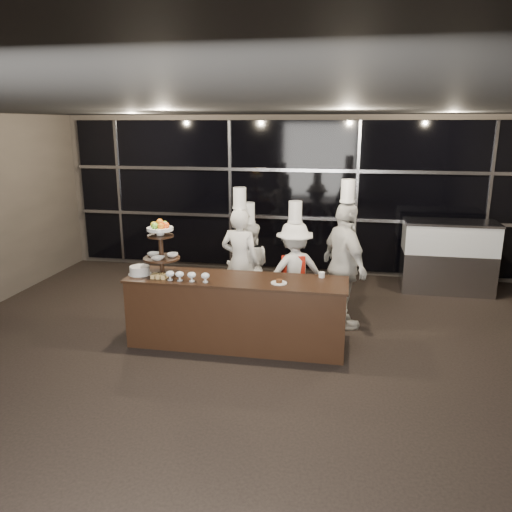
% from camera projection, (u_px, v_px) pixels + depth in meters
% --- Properties ---
extents(room, '(10.00, 10.00, 10.00)m').
position_uv_depth(room, '(234.00, 269.00, 4.77)').
color(room, black).
rests_on(room, ground).
extents(window_wall, '(8.60, 0.10, 2.80)m').
position_uv_depth(window_wall, '(292.00, 196.00, 9.46)').
color(window_wall, black).
rests_on(window_wall, ground).
extents(buffet_counter, '(2.84, 0.74, 0.92)m').
position_uv_depth(buffet_counter, '(237.00, 312.00, 6.51)').
color(buffet_counter, black).
rests_on(buffet_counter, ground).
extents(display_stand, '(0.48, 0.48, 0.74)m').
position_uv_depth(display_stand, '(161.00, 243.00, 6.46)').
color(display_stand, black).
rests_on(display_stand, buffet_counter).
extents(compotes, '(0.57, 0.11, 0.12)m').
position_uv_depth(compotes, '(187.00, 275.00, 6.27)').
color(compotes, silver).
rests_on(compotes, buffet_counter).
extents(layer_cake, '(0.30, 0.30, 0.11)m').
position_uv_depth(layer_cake, '(140.00, 270.00, 6.56)').
color(layer_cake, white).
rests_on(layer_cake, buffet_counter).
extents(pastry_squares, '(0.20, 0.13, 0.05)m').
position_uv_depth(pastry_squares, '(159.00, 276.00, 6.40)').
color(pastry_squares, '#D8B469').
rests_on(pastry_squares, buffet_counter).
extents(small_plate, '(0.20, 0.20, 0.05)m').
position_uv_depth(small_plate, '(279.00, 282.00, 6.19)').
color(small_plate, white).
rests_on(small_plate, buffet_counter).
extents(chef_cup, '(0.08, 0.08, 0.07)m').
position_uv_depth(chef_cup, '(322.00, 275.00, 6.43)').
color(chef_cup, white).
rests_on(chef_cup, buffet_counter).
extents(display_case, '(1.54, 0.67, 1.24)m').
position_uv_depth(display_case, '(448.00, 253.00, 8.57)').
color(display_case, '#A5A5AA').
rests_on(display_case, ground).
extents(chef_a, '(0.66, 0.50, 1.95)m').
position_uv_depth(chef_a, '(240.00, 261.00, 7.46)').
color(chef_a, silver).
rests_on(chef_a, ground).
extents(chef_b, '(0.78, 0.66, 1.71)m').
position_uv_depth(chef_b, '(249.00, 266.00, 7.64)').
color(chef_b, white).
rests_on(chef_b, ground).
extents(chef_c, '(1.11, 0.93, 1.79)m').
position_uv_depth(chef_c, '(294.00, 271.00, 7.27)').
color(chef_c, white).
rests_on(chef_c, ground).
extents(chef_d, '(0.92, 1.15, 2.12)m').
position_uv_depth(chef_d, '(344.00, 265.00, 6.97)').
color(chef_d, silver).
rests_on(chef_d, ground).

